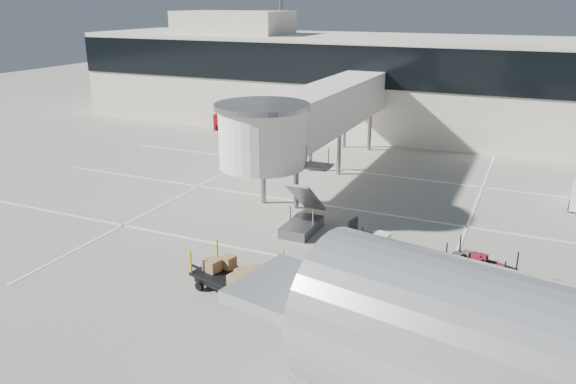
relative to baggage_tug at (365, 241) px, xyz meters
name	(u,v)px	position (x,y,z in m)	size (l,w,h in m)	color
ground	(285,280)	(-2.14, -4.06, -0.51)	(140.00, 140.00, 0.00)	#B5AFA1
lane_markings	(344,206)	(-2.81, 5.27, -0.50)	(40.00, 30.00, 0.02)	white
terminal	(428,85)	(-2.49, 25.88, 3.59)	(64.00, 12.11, 15.20)	silver
jet_bridge	(310,116)	(-6.11, 8.20, 3.77)	(5.70, 20.40, 6.03)	white
baggage_tug	(365,241)	(0.00, 0.00, 0.00)	(2.30, 1.67, 1.41)	maroon
suitcase_cart	(480,266)	(5.01, -0.37, -0.06)	(3.27, 2.13, 1.27)	black
box_cart_near	(305,280)	(-1.04, -4.65, 0.01)	(3.37, 1.53, 1.30)	black
box_cart_far	(231,277)	(-3.74, -5.69, 0.09)	(4.10, 2.34, 1.57)	black
ground_worker	(358,273)	(0.80, -3.73, 0.30)	(0.59, 0.39, 1.63)	#B0EA18
belt_loader	(236,122)	(-17.88, 19.94, 0.21)	(4.13, 2.23, 1.89)	maroon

